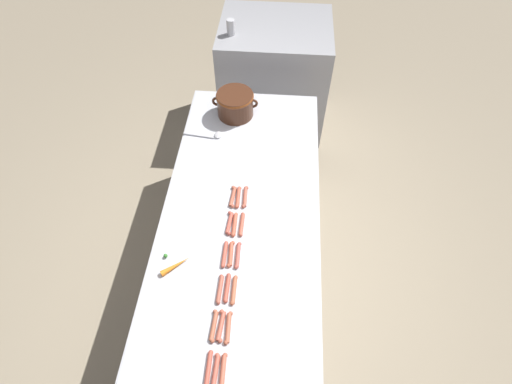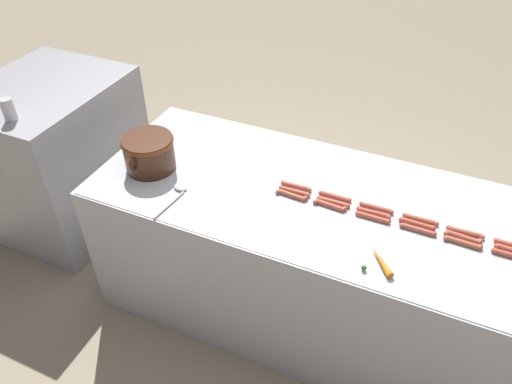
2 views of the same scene
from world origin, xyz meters
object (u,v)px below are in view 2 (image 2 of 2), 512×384
Objects in this scene: hot_dog_9 at (374,213)px; hot_dog_7 at (463,237)px; hot_dog_4 at (330,205)px; hot_dog_8 at (417,224)px; hot_dog_10 at (333,202)px; hot_dog_1 at (463,243)px; hot_dog_16 at (335,197)px; hot_dog_0 at (512,256)px; hot_dog_17 at (296,186)px; hot_dog_14 at (420,219)px; serving_spoon at (177,193)px; back_cabinet at (60,156)px; bean_pot at (149,151)px; soda_can at (8,110)px; hot_dog_13 at (465,232)px; carrot at (380,261)px; hot_dog_2 at (418,230)px; hot_dog_15 at (376,208)px; hot_dog_11 at (294,191)px; hot_dog_3 at (373,217)px; hot_dog_5 at (291,195)px.

hot_dog_7 is at bearing -90.19° from hot_dog_9.
hot_dog_4 is 0.59m from hot_dog_7.
hot_dog_10 is at bearing 90.79° from hot_dog_8.
hot_dog_1 is 0.60m from hot_dog_16.
hot_dog_0 and hot_dog_17 have the same top height.
serving_spoon is (-0.28, 1.11, -0.00)m from hot_dog_14.
bean_pot reaches higher than back_cabinet.
serving_spoon is at bearing 102.56° from hot_dog_8.
soda_can is (-0.36, -0.16, 0.57)m from back_cabinet.
hot_dog_13 is 1.07× the size of carrot.
hot_dog_2 is at bearing -89.99° from hot_dog_4.
hot_dog_1 is at bearing 91.11° from hot_dog_0.
hot_dog_4 is (-0.00, 0.40, 0.00)m from hot_dog_2.
carrot is at bearing -135.53° from hot_dog_10.
hot_dog_15 is (0.03, 0.19, 0.00)m from hot_dog_8.
hot_dog_16 is at bearing 90.06° from hot_dog_14.
hot_dog_11 is at bearing -171.66° from hot_dog_17.
hot_dog_9 is at bearing 86.88° from hot_dog_0.
hot_dog_3 is 0.20m from hot_dog_10.
soda_can is at bearing 99.63° from hot_dog_17.
hot_dog_2 is at bearing 88.77° from hot_dog_1.
hot_dog_0 is at bearing -94.20° from hot_dog_17.
hot_dog_4 and hot_dog_15 have the same top height.
hot_dog_14 is at bearing -84.00° from bean_pot.
hot_dog_10 is (-0.00, 0.19, 0.00)m from hot_dog_9.
hot_dog_0 is 1.00× the size of hot_dog_10.
hot_dog_13 is at bearing -91.53° from hot_dog_14.
hot_dog_5 is at bearing 100.57° from hot_dog_15.
hot_dog_3 is 0.03m from hot_dog_9.
hot_dog_8 is 1.00× the size of hot_dog_11.
hot_dog_17 is at bearing 55.87° from carrot.
hot_dog_13 is at bearing -80.09° from hot_dog_3.
hot_dog_1 is 0.39m from carrot.
bean_pot is (-0.10, 0.95, 0.09)m from hot_dog_10.
hot_dog_1 is at bearing -111.87° from hot_dog_14.
hot_dog_1 is 0.03m from hot_dog_7.
hot_dog_2 is (0.00, 0.19, 0.00)m from hot_dog_1.
hot_dog_10 is at bearing -82.82° from soda_can.
hot_dog_10 is at bearing -80.46° from hot_dog_5.
hot_dog_1 is 1.31m from serving_spoon.
hot_dog_13 and hot_dog_15 have the same top height.
hot_dog_0 is 1.51m from serving_spoon.
hot_dog_4 is at bearing 109.23° from hot_dog_15.
back_cabinet is 1.73m from hot_dog_5.
hot_dog_2 is 0.28m from carrot.
hot_dog_14 is at bearing 77.41° from hot_dog_7.
hot_dog_2 is 1.35m from bean_pot.
hot_dog_11 is at bearing 90.56° from hot_dog_8.
soda_can reaches higher than bean_pot.
hot_dog_4 is 0.95m from bean_pot.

